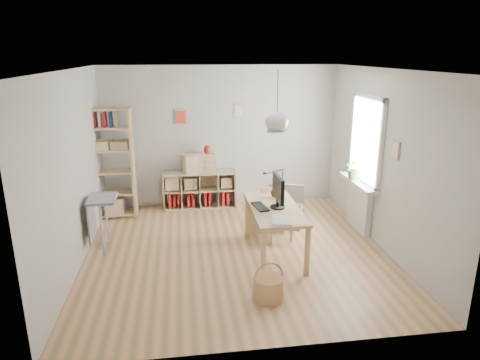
{
  "coord_description": "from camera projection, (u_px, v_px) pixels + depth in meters",
  "views": [
    {
      "loc": [
        -0.76,
        -5.88,
        2.92
      ],
      "look_at": [
        0.1,
        0.3,
        1.05
      ],
      "focal_mm": 32.0,
      "sensor_mm": 36.0,
      "label": 1
    }
  ],
  "objects": [
    {
      "name": "storage_chest",
      "position": [
        284.0,
        212.0,
        7.52
      ],
      "size": [
        0.85,
        0.9,
        0.67
      ],
      "rotation": [
        0.0,
        0.0,
        -0.37
      ],
      "color": "silver",
      "rests_on": "ground"
    },
    {
      "name": "windowsill",
      "position": [
        358.0,
        183.0,
        7.14
      ],
      "size": [
        0.22,
        1.2,
        0.06
      ],
      "primitive_type": "cube",
      "color": "white",
      "rests_on": "radiator"
    },
    {
      "name": "cube_shelf",
      "position": [
        199.0,
        192.0,
        8.35
      ],
      "size": [
        1.4,
        0.38,
        0.72
      ],
      "color": "tan",
      "rests_on": "ground"
    },
    {
      "name": "tall_bookshelf",
      "position": [
        110.0,
        159.0,
        7.65
      ],
      "size": [
        0.8,
        0.38,
        2.0
      ],
      "color": "#DBB97E",
      "rests_on": "ground"
    },
    {
      "name": "task_lamp",
      "position": [
        272.0,
        178.0,
        6.77
      ],
      "size": [
        0.36,
        0.13,
        0.39
      ],
      "color": "black",
      "rests_on": "desk"
    },
    {
      "name": "wicker_basket",
      "position": [
        268.0,
        288.0,
        5.22
      ],
      "size": [
        0.37,
        0.36,
        0.5
      ],
      "rotation": [
        0.0,
        0.0,
        0.13
      ],
      "color": "#B07A4F",
      "rests_on": "ground"
    },
    {
      "name": "keyboard",
      "position": [
        260.0,
        207.0,
        6.23
      ],
      "size": [
        0.22,
        0.43,
        0.02
      ],
      "primitive_type": "cube",
      "rotation": [
        0.0,
        0.0,
        0.17
      ],
      "color": "black",
      "rests_on": "desk"
    },
    {
      "name": "red_vase",
      "position": [
        208.0,
        150.0,
        8.09
      ],
      "size": [
        0.14,
        0.14,
        0.17
      ],
      "primitive_type": "ellipsoid",
      "color": "maroon",
      "rests_on": "drawer_chest"
    },
    {
      "name": "monitor",
      "position": [
        278.0,
        190.0,
        6.14
      ],
      "size": [
        0.22,
        0.55,
        0.48
      ],
      "rotation": [
        0.0,
        0.0,
        0.0
      ],
      "color": "black",
      "rests_on": "desk"
    },
    {
      "name": "potted_plant",
      "position": [
        355.0,
        168.0,
        7.22
      ],
      "size": [
        0.37,
        0.34,
        0.36
      ],
      "primitive_type": "imported",
      "rotation": [
        0.0,
        0.0,
        -0.19
      ],
      "color": "#37712A",
      "rests_on": "windowsill"
    },
    {
      "name": "room_shell",
      "position": [
        277.0,
        122.0,
        5.88
      ],
      "size": [
        4.5,
        4.5,
        4.5
      ],
      "color": "silver",
      "rests_on": "ground"
    },
    {
      "name": "radiator",
      "position": [
        359.0,
        207.0,
        7.27
      ],
      "size": [
        0.1,
        0.8,
        0.8
      ],
      "primitive_type": "cube",
      "color": "silver",
      "rests_on": "ground"
    },
    {
      "name": "chair",
      "position": [
        276.0,
        211.0,
        6.87
      ],
      "size": [
        0.48,
        0.48,
        0.84
      ],
      "rotation": [
        0.0,
        0.0,
        0.19
      ],
      "color": "gray",
      "rests_on": "ground"
    },
    {
      "name": "ground",
      "position": [
        236.0,
        252.0,
        6.52
      ],
      "size": [
        4.5,
        4.5,
        0.0
      ],
      "primitive_type": "plane",
      "color": "tan",
      "rests_on": "ground"
    },
    {
      "name": "desk",
      "position": [
        275.0,
        213.0,
        6.26
      ],
      "size": [
        0.7,
        1.5,
        0.75
      ],
      "color": "#DBB97E",
      "rests_on": "ground"
    },
    {
      "name": "yarn_ball",
      "position": [
        276.0,
        193.0,
        6.63
      ],
      "size": [
        0.15,
        0.15,
        0.15
      ],
      "primitive_type": "sphere",
      "color": "#4C0A0E",
      "rests_on": "desk"
    },
    {
      "name": "side_table",
      "position": [
        98.0,
        209.0,
        6.39
      ],
      "size": [
        0.4,
        0.55,
        0.85
      ],
      "color": "gray",
      "rests_on": "ground"
    },
    {
      "name": "paper_tray",
      "position": [
        282.0,
        221.0,
        5.69
      ],
      "size": [
        0.33,
        0.38,
        0.03
      ],
      "primitive_type": "cube",
      "rotation": [
        0.0,
        0.0,
        -0.21
      ],
      "color": "white",
      "rests_on": "desk"
    },
    {
      "name": "drawer_chest",
      "position": [
        199.0,
        163.0,
        8.14
      ],
      "size": [
        0.65,
        0.42,
        0.34
      ],
      "primitive_type": "cube",
      "rotation": [
        0.0,
        0.0,
        0.26
      ],
      "color": "tan",
      "rests_on": "cube_shelf"
    },
    {
      "name": "window_unit",
      "position": [
        367.0,
        140.0,
        6.94
      ],
      "size": [
        0.07,
        1.16,
        1.46
      ],
      "color": "white",
      "rests_on": "ground"
    }
  ]
}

